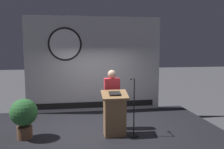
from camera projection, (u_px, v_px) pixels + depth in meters
ground_plane at (101, 140)px, 6.38m from camera, size 40.00×40.00×0.00m
stage_platform at (101, 134)px, 6.36m from camera, size 6.40×4.00×0.30m
banner_display at (94, 64)px, 7.96m from camera, size 4.55×0.12×3.20m
podium at (115, 114)px, 5.85m from camera, size 0.64×0.50×1.11m
speaker_person at (112, 99)px, 6.28m from camera, size 0.40×0.26×1.60m
microphone_stand at (133, 116)px, 5.82m from camera, size 0.24×0.48×1.45m
potted_plant at (24, 115)px, 5.63m from camera, size 0.65×0.65×0.97m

